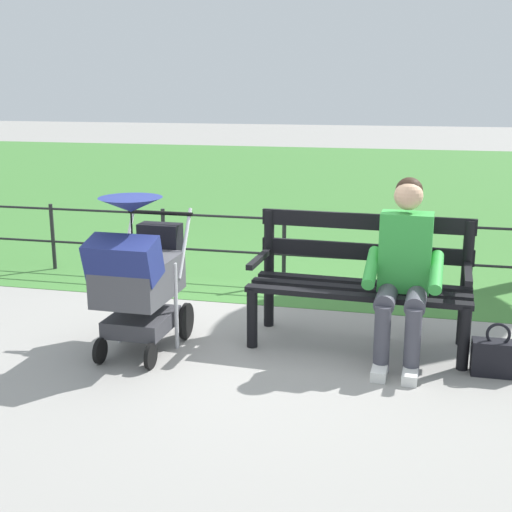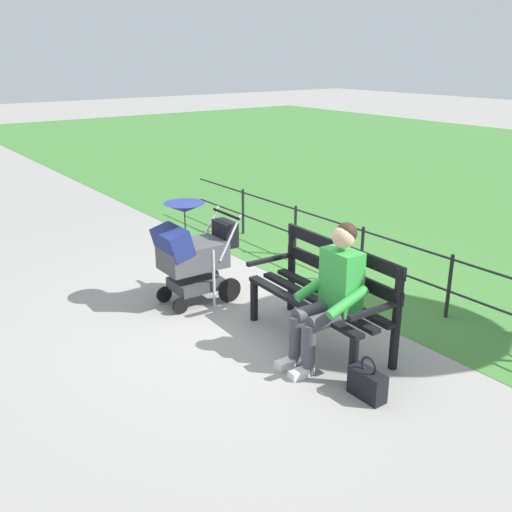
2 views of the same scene
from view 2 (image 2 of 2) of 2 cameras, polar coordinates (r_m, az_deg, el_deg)
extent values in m
plane|color=gray|center=(6.23, 0.59, -5.64)|extent=(60.00, 60.00, 0.00)
cube|color=black|center=(5.56, 7.37, -3.91)|extent=(1.60, 0.18, 0.04)
cube|color=black|center=(5.45, 5.93, -4.34)|extent=(1.60, 0.18, 0.04)
cube|color=black|center=(5.35, 4.43, -4.78)|extent=(1.60, 0.18, 0.04)
cube|color=black|center=(5.54, 8.26, -1.59)|extent=(1.60, 0.11, 0.12)
cube|color=black|center=(5.46, 8.37, 0.66)|extent=(1.60, 0.11, 0.12)
cylinder|color=black|center=(4.93, 9.61, -10.15)|extent=(0.08, 0.08, 0.45)
cylinder|color=black|center=(5.13, 13.73, -6.10)|extent=(0.08, 0.08, 0.95)
cube|color=black|center=(4.88, 11.61, -5.30)|extent=(0.08, 0.56, 0.04)
cylinder|color=black|center=(5.98, -0.19, -4.35)|extent=(0.08, 0.08, 0.45)
cylinder|color=black|center=(6.15, 3.54, -1.21)|extent=(0.08, 0.08, 0.95)
cube|color=black|center=(5.94, 1.41, -0.34)|extent=(0.08, 0.56, 0.04)
cylinder|color=#42424C|center=(5.03, 7.15, -6.24)|extent=(0.16, 0.41, 0.14)
cylinder|color=#42424C|center=(5.17, 5.71, -5.46)|extent=(0.16, 0.41, 0.14)
cylinder|color=#42424C|center=(5.02, 5.28, -9.23)|extent=(0.11, 0.11, 0.47)
cylinder|color=#42424C|center=(5.16, 3.88, -8.36)|extent=(0.11, 0.11, 0.47)
cube|color=silver|center=(5.08, 4.49, -11.46)|extent=(0.11, 0.22, 0.07)
cube|color=silver|center=(5.22, 3.12, -10.53)|extent=(0.11, 0.22, 0.07)
cube|color=green|center=(5.13, 8.43, -2.40)|extent=(0.37, 0.24, 0.56)
cylinder|color=green|center=(4.94, 9.02, -4.55)|extent=(0.11, 0.43, 0.23)
cylinder|color=green|center=(5.24, 5.80, -2.96)|extent=(0.11, 0.43, 0.23)
sphere|color=tan|center=(4.99, 8.65, 1.86)|extent=(0.20, 0.20, 0.20)
sphere|color=black|center=(5.00, 8.92, 2.25)|extent=(0.19, 0.19, 0.19)
cylinder|color=black|center=(6.45, -2.63, -3.39)|extent=(0.04, 0.28, 0.28)
cylinder|color=black|center=(6.81, -4.73, -2.16)|extent=(0.04, 0.28, 0.28)
cylinder|color=black|center=(6.22, -7.49, -4.91)|extent=(0.03, 0.18, 0.18)
cylinder|color=black|center=(6.54, -9.07, -3.77)|extent=(0.03, 0.18, 0.18)
cube|color=#38383D|center=(6.46, -5.99, -2.67)|extent=(0.43, 0.53, 0.12)
cylinder|color=silver|center=(6.28, -4.19, -2.24)|extent=(0.03, 0.03, 0.65)
cylinder|color=silver|center=(6.65, -6.25, -1.04)|extent=(0.03, 0.03, 0.65)
cube|color=#47474C|center=(6.33, -6.25, 0.06)|extent=(0.47, 0.69, 0.28)
cube|color=navy|center=(6.16, -8.26, 1.38)|extent=(0.49, 0.31, 0.33)
cylinder|color=black|center=(6.43, -2.96, 4.18)|extent=(0.52, 0.04, 0.03)
cylinder|color=silver|center=(6.25, -2.56, 1.81)|extent=(0.03, 0.30, 0.49)
cylinder|color=silver|center=(6.62, -4.73, 2.79)|extent=(0.03, 0.30, 0.49)
cone|color=navy|center=(6.14, -7.09, 4.76)|extent=(0.45, 0.45, 0.10)
cylinder|color=black|center=(6.18, -7.02, 3.15)|extent=(0.01, 0.01, 0.30)
cube|color=black|center=(6.48, -3.07, 2.27)|extent=(0.32, 0.17, 0.28)
cube|color=black|center=(4.83, 10.94, -12.35)|extent=(0.32, 0.14, 0.24)
torus|color=black|center=(4.75, 11.08, -10.61)|extent=(0.16, 0.02, 0.16)
cylinder|color=black|center=(6.31, 18.55, -2.89)|extent=(0.04, 0.04, 0.70)
cylinder|color=black|center=(7.03, 10.41, 0.11)|extent=(0.04, 0.04, 0.70)
cylinder|color=black|center=(7.88, 3.91, 2.51)|extent=(0.04, 0.04, 0.70)
cylinder|color=black|center=(8.83, -1.29, 4.40)|extent=(0.04, 0.04, 0.70)
cylinder|color=black|center=(6.94, 10.56, 2.45)|extent=(7.43, 0.02, 0.02)
cylinder|color=black|center=(7.05, 10.39, -0.27)|extent=(7.43, 0.02, 0.02)
camera|label=1|loc=(3.66, -56.31, -1.36)|focal=47.15mm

